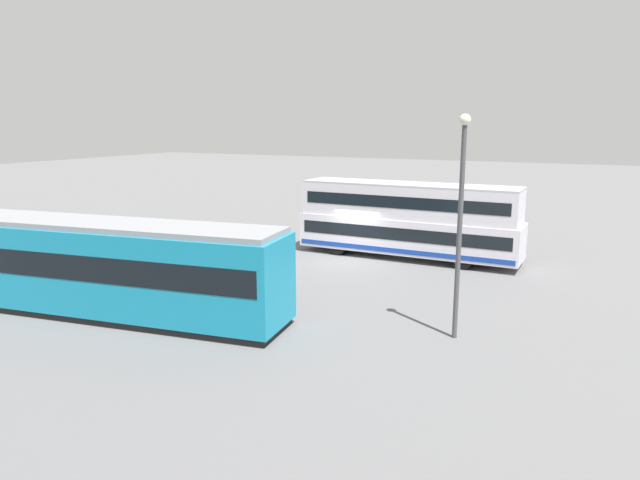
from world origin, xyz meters
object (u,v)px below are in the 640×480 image
object	(u,v)px
double_decker_bus	(408,220)
pedestrian_near_railing	(251,250)
tram_yellow	(113,267)
street_lamp	(460,212)
pedestrian_crossing	(245,286)
info_sign	(140,231)

from	to	relation	value
double_decker_bus	pedestrian_near_railing	bearing A→B (deg)	41.33
tram_yellow	street_lamp	distance (m)	12.38
pedestrian_crossing	pedestrian_near_railing	bearing A→B (deg)	-59.20
tram_yellow	pedestrian_crossing	world-z (taller)	tram_yellow
double_decker_bus	street_lamp	distance (m)	11.54
tram_yellow	pedestrian_crossing	xyz separation A→B (m)	(-4.03, -2.42, -0.82)
info_sign	pedestrian_crossing	bearing A→B (deg)	154.45
pedestrian_near_railing	street_lamp	size ratio (longest dim) A/B	0.22
pedestrian_crossing	street_lamp	bearing A→B (deg)	-173.88
pedestrian_near_railing	pedestrian_crossing	size ratio (longest dim) A/B	0.93
street_lamp	tram_yellow	bearing A→B (deg)	15.50
pedestrian_crossing	street_lamp	world-z (taller)	street_lamp
pedestrian_crossing	double_decker_bus	bearing A→B (deg)	-104.04
tram_yellow	info_sign	distance (m)	8.57
tram_yellow	info_sign	bearing A→B (deg)	-52.83
double_decker_bus	pedestrian_crossing	size ratio (longest dim) A/B	6.73
pedestrian_near_railing	street_lamp	bearing A→B (deg)	156.39
tram_yellow	info_sign	xyz separation A→B (m)	(5.17, -6.82, -0.25)
tram_yellow	pedestrian_crossing	bearing A→B (deg)	-149.01
double_decker_bus	tram_yellow	distance (m)	15.07
pedestrian_crossing	tram_yellow	bearing A→B (deg)	30.99
tram_yellow	street_lamp	world-z (taller)	street_lamp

